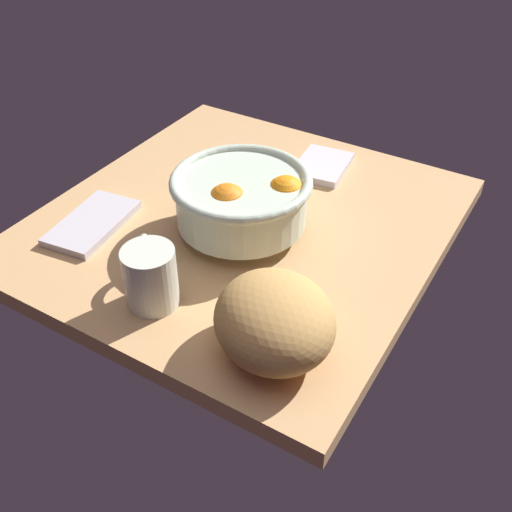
{
  "coord_description": "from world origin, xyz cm",
  "views": [
    {
      "loc": [
        -69.4,
        -44.48,
        58.11
      ],
      "look_at": [
        -12.65,
        -10.21,
        5.0
      ],
      "focal_mm": 42.4,
      "sensor_mm": 36.0,
      "label": 1
    }
  ],
  "objects_px": {
    "napkin_spare": "(92,223)",
    "bread_loaf": "(274,320)",
    "fruit_bowl": "(243,198)",
    "napkin_folded": "(322,165)",
    "mug": "(149,275)"
  },
  "relations": [
    {
      "from": "napkin_spare",
      "to": "mug",
      "type": "bearing_deg",
      "value": -114.16
    },
    {
      "from": "fruit_bowl",
      "to": "napkin_spare",
      "type": "xyz_separation_m",
      "value": [
        -0.12,
        0.22,
        -0.06
      ]
    },
    {
      "from": "napkin_spare",
      "to": "bread_loaf",
      "type": "bearing_deg",
      "value": -101.71
    },
    {
      "from": "fruit_bowl",
      "to": "napkin_folded",
      "type": "distance_m",
      "value": 0.25
    },
    {
      "from": "napkin_folded",
      "to": "napkin_spare",
      "type": "xyz_separation_m",
      "value": [
        -0.36,
        0.24,
        -0.0
      ]
    },
    {
      "from": "fruit_bowl",
      "to": "napkin_folded",
      "type": "xyz_separation_m",
      "value": [
        0.24,
        -0.02,
        -0.06
      ]
    },
    {
      "from": "fruit_bowl",
      "to": "napkin_spare",
      "type": "distance_m",
      "value": 0.25
    },
    {
      "from": "fruit_bowl",
      "to": "bread_loaf",
      "type": "distance_m",
      "value": 0.26
    },
    {
      "from": "napkin_spare",
      "to": "fruit_bowl",
      "type": "bearing_deg",
      "value": -62.23
    },
    {
      "from": "bread_loaf",
      "to": "napkin_folded",
      "type": "distance_m",
      "value": 0.47
    },
    {
      "from": "bread_loaf",
      "to": "mug",
      "type": "height_order",
      "value": "bread_loaf"
    },
    {
      "from": "fruit_bowl",
      "to": "napkin_spare",
      "type": "relative_size",
      "value": 1.39
    },
    {
      "from": "napkin_folded",
      "to": "bread_loaf",
      "type": "bearing_deg",
      "value": -161.45
    },
    {
      "from": "fruit_bowl",
      "to": "mug",
      "type": "xyz_separation_m",
      "value": [
        -0.2,
        0.02,
        -0.02
      ]
    },
    {
      "from": "napkin_folded",
      "to": "napkin_spare",
      "type": "relative_size",
      "value": 0.74
    }
  ]
}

